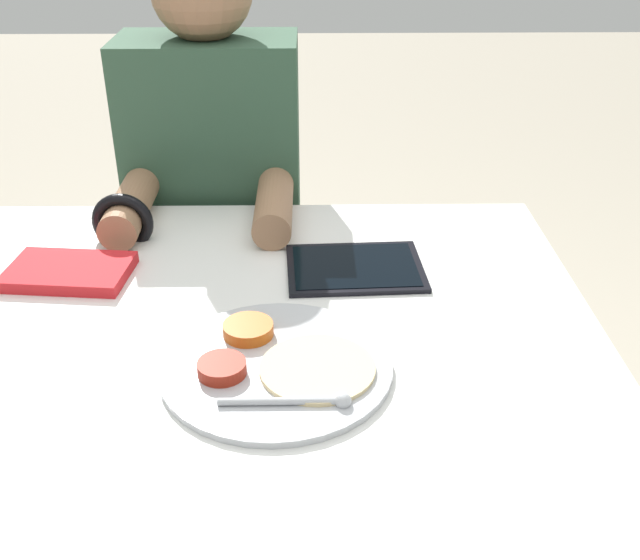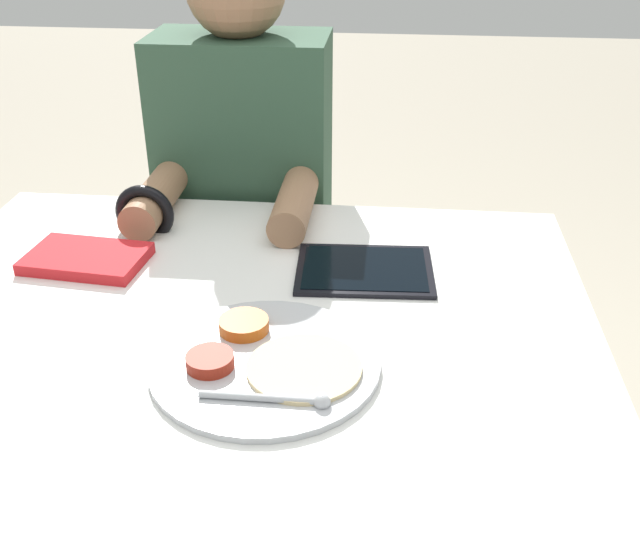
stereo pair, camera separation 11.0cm
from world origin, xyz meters
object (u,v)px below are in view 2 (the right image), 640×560
object	(u,v)px
red_notebook	(87,259)
person_diner	(249,249)
tablet_device	(365,270)
thali_tray	(265,361)

from	to	relation	value
red_notebook	person_diner	size ratio (longest dim) A/B	0.17
tablet_device	person_diner	bearing A→B (deg)	125.33
tablet_device	person_diner	size ratio (longest dim) A/B	0.19
thali_tray	person_diner	xyz separation A→B (m)	(-0.15, 0.67, -0.18)
thali_tray	red_notebook	distance (m)	0.44
tablet_device	red_notebook	bearing A→B (deg)	-177.91
tablet_device	person_diner	xyz separation A→B (m)	(-0.28, 0.39, -0.17)
thali_tray	tablet_device	size ratio (longest dim) A/B	1.34
thali_tray	person_diner	size ratio (longest dim) A/B	0.25
thali_tray	tablet_device	distance (m)	0.30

